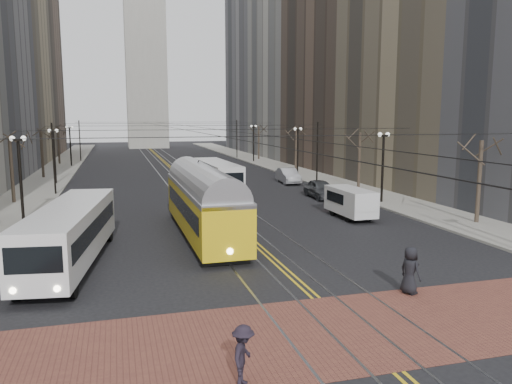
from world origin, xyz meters
TOP-DOWN VIEW (x-y plane):
  - ground at (0.00, 0.00)m, footprint 260.00×260.00m
  - sidewalk_left at (-15.00, 45.00)m, footprint 5.00×140.00m
  - sidewalk_right at (15.00, 45.00)m, footprint 5.00×140.00m
  - crosswalk_band at (0.00, -4.00)m, footprint 25.00×6.00m
  - streetcar_rails at (0.00, 45.00)m, footprint 4.80×130.00m
  - centre_lines at (0.00, 45.00)m, footprint 0.42×130.00m
  - building_left_far at (-25.50, 86.00)m, footprint 16.00×20.00m
  - building_right_mid at (25.50, 46.00)m, footprint 16.00×20.00m
  - building_right_midfar at (27.50, 66.00)m, footprint 20.00×20.00m
  - building_right_far at (25.50, 86.00)m, footprint 16.00×20.00m
  - lamp_posts at (-0.00, 28.75)m, footprint 27.60×57.20m
  - street_trees at (0.00, 35.25)m, footprint 31.68×53.28m
  - trolley_wires at (0.00, 34.83)m, footprint 25.96×120.00m
  - transit_bus at (-9.67, 6.36)m, footprint 4.02×11.88m
  - streetcar at (-2.50, 10.62)m, footprint 2.69×14.07m
  - rear_bus at (1.80, 27.98)m, footprint 2.78×11.17m
  - cargo_van at (8.43, 13.13)m, footprint 1.95×4.83m
  - sedan_grey at (9.93, 22.00)m, footprint 2.06×4.81m
  - sedan_silver at (10.50, 32.27)m, footprint 2.02×5.01m
  - pedestrian_a at (3.85, -1.50)m, footprint 0.86×1.08m
  - pedestrian_d at (-4.38, -6.50)m, footprint 1.06×1.25m

SIDE VIEW (x-z plane):
  - ground at x=0.00m, z-range 0.00..0.00m
  - streetcar_rails at x=0.00m, z-range 0.00..0.01m
  - crosswalk_band at x=0.00m, z-range 0.00..0.01m
  - centre_lines at x=0.00m, z-range 0.01..0.01m
  - sidewalk_left at x=-15.00m, z-range 0.00..0.15m
  - sidewalk_right at x=15.00m, z-range 0.00..0.15m
  - sedan_grey at x=9.93m, z-range 0.00..1.62m
  - sedan_silver at x=10.50m, z-range 0.00..1.62m
  - pedestrian_d at x=-4.38m, z-range 0.01..1.70m
  - pedestrian_a at x=3.85m, z-range 0.01..1.96m
  - cargo_van at x=8.43m, z-range 0.00..2.12m
  - rear_bus at x=1.80m, z-range 0.00..2.90m
  - transit_bus at x=-9.67m, z-range 0.00..2.91m
  - streetcar at x=-2.50m, z-range 0.00..3.31m
  - street_trees at x=0.00m, z-range 0.00..5.60m
  - lamp_posts at x=0.00m, z-range 0.00..5.60m
  - trolley_wires at x=0.00m, z-range 0.47..7.07m
  - building_right_mid at x=25.50m, z-range 0.00..34.00m
  - building_left_far at x=-25.50m, z-range 0.00..40.00m
  - building_right_far at x=25.50m, z-range 0.00..40.00m
  - building_right_midfar at x=27.50m, z-range 0.00..52.00m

